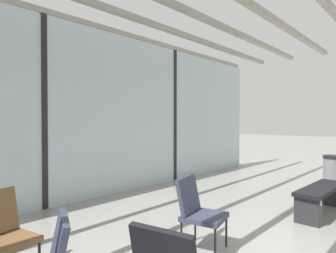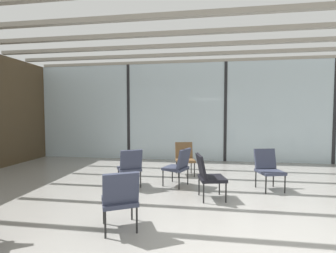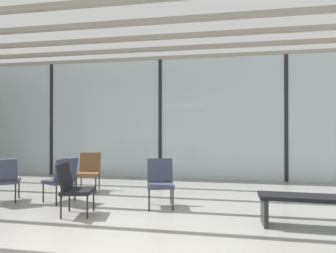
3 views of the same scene
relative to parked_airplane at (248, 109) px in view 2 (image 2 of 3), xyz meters
name	(u,v)px [view 2 (image 2 of 3)]	position (x,y,z in m)	size (l,w,h in m)	color
ground_plane	(270,243)	(-1.71, -9.72, -1.93)	(60.00, 60.00, 0.00)	gray
glass_curtain_wall	(225,112)	(-1.71, -4.52, -0.20)	(14.00, 0.08, 3.47)	silver
window_mullion_0	(129,112)	(-5.21, -4.52, -0.20)	(0.10, 0.12, 3.47)	black
window_mullion_1	(225,112)	(-1.71, -4.52, -0.20)	(0.10, 0.12, 3.47)	black
window_mullion_2	(334,112)	(1.79, -4.52, -0.20)	(0.10, 0.12, 3.47)	black
ceiling_slats	(245,21)	(-1.71, -7.82, 1.59)	(13.72, 6.72, 0.10)	gray
parked_airplane	(248,109)	(0.00, 0.00, 0.00)	(11.03, 3.87, 3.87)	#B2BCD6
lounge_chair_0	(179,165)	(-3.06, -7.56, -1.44)	(0.67, 0.65, 0.87)	#33384C
lounge_chair_1	(120,197)	(-3.69, -9.69, -1.44)	(0.66, 0.68, 0.87)	#33384C
lounge_chair_2	(185,156)	(-3.00, -6.51, -1.44)	(0.59, 0.62, 0.87)	brown
lounge_chair_3	(268,167)	(-1.11, -7.49, -1.44)	(0.59, 0.63, 0.87)	#33384C
lounge_chair_5	(130,165)	(-4.15, -7.80, -1.44)	(0.68, 0.69, 0.87)	#33384C
lounge_chair_6	(208,174)	(-2.44, -8.28, -1.44)	(0.61, 0.58, 0.87)	black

